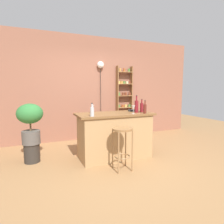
% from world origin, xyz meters
% --- Properties ---
extents(ground, '(12.00, 12.00, 0.00)m').
position_xyz_m(ground, '(0.00, 0.00, 0.00)').
color(ground, olive).
extents(back_wall, '(6.40, 0.10, 2.80)m').
position_xyz_m(back_wall, '(0.00, 1.95, 1.40)').
color(back_wall, '#8C5642').
rests_on(back_wall, ground).
extents(kitchen_counter, '(1.51, 0.71, 0.91)m').
position_xyz_m(kitchen_counter, '(0.00, 0.30, 0.46)').
color(kitchen_counter, '#A87F51').
rests_on(kitchen_counter, ground).
extents(bar_stool, '(0.35, 0.35, 0.73)m').
position_xyz_m(bar_stool, '(-0.12, -0.31, 0.55)').
color(bar_stool, '#997047').
rests_on(bar_stool, ground).
extents(spice_shelf, '(0.47, 0.15, 2.03)m').
position_xyz_m(spice_shelf, '(0.96, 1.81, 1.08)').
color(spice_shelf, olive).
rests_on(spice_shelf, ground).
extents(plant_stool, '(0.29, 0.29, 0.36)m').
position_xyz_m(plant_stool, '(-1.56, 0.65, 0.18)').
color(plant_stool, '#2D2823').
rests_on(plant_stool, ground).
extents(potted_plant, '(0.47, 0.42, 0.76)m').
position_xyz_m(potted_plant, '(-1.56, 0.65, 0.81)').
color(potted_plant, '#514C47').
rests_on(potted_plant, plant_stool).
extents(bottle_soda_blue, '(0.08, 0.08, 0.35)m').
position_xyz_m(bottle_soda_blue, '(0.44, 0.20, 1.04)').
color(bottle_soda_blue, maroon).
rests_on(bottle_soda_blue, kitchen_counter).
extents(bottle_vinegar, '(0.07, 0.07, 0.24)m').
position_xyz_m(bottle_vinegar, '(-0.54, 0.03, 1.00)').
color(bottle_vinegar, '#B2B2B7').
rests_on(bottle_vinegar, kitchen_counter).
extents(bottle_wine_red, '(0.07, 0.07, 0.27)m').
position_xyz_m(bottle_wine_red, '(0.59, 0.24, 1.01)').
color(bottle_wine_red, maroon).
rests_on(bottle_wine_red, kitchen_counter).
extents(bottle_olive_oil, '(0.06, 0.06, 0.26)m').
position_xyz_m(bottle_olive_oil, '(0.53, 0.02, 1.01)').
color(bottle_olive_oil, '#5B2319').
rests_on(bottle_olive_oil, kitchen_counter).
extents(wine_glass_left, '(0.07, 0.07, 0.16)m').
position_xyz_m(wine_glass_left, '(-0.40, 0.47, 1.03)').
color(wine_glass_left, silver).
rests_on(wine_glass_left, kitchen_counter).
extents(wine_glass_center, '(0.07, 0.07, 0.16)m').
position_xyz_m(wine_glass_center, '(0.29, 0.06, 1.03)').
color(wine_glass_center, silver).
rests_on(wine_glass_center, kitchen_counter).
extents(cookbook, '(0.25, 0.22, 0.03)m').
position_xyz_m(cookbook, '(0.50, 0.44, 0.93)').
color(cookbook, black).
rests_on(cookbook, kitchen_counter).
extents(pendant_globe_light, '(0.19, 0.19, 2.13)m').
position_xyz_m(pendant_globe_light, '(0.24, 1.84, 1.99)').
color(pendant_globe_light, black).
rests_on(pendant_globe_light, ground).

